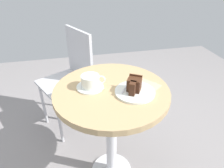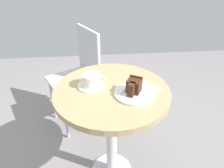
{
  "view_description": "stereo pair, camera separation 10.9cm",
  "coord_description": "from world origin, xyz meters",
  "px_view_note": "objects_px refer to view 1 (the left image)",
  "views": [
    {
      "loc": [
        -0.2,
        -0.92,
        1.35
      ],
      "look_at": [
        0.0,
        -0.01,
        0.78
      ],
      "focal_mm": 32.0,
      "sensor_mm": 36.0,
      "label": 1
    },
    {
      "loc": [
        -0.09,
        -0.94,
        1.35
      ],
      "look_at": [
        0.0,
        -0.01,
        0.78
      ],
      "focal_mm": 32.0,
      "sensor_mm": 36.0,
      "label": 2
    }
  ],
  "objects_px": {
    "fork": "(127,85)",
    "coffee_cup": "(91,81)",
    "saucer": "(90,87)",
    "napkin": "(142,86)",
    "cake_plate": "(135,92)",
    "cafe_chair": "(72,73)",
    "cake_slice": "(134,85)",
    "teaspoon": "(100,86)"
  },
  "relations": [
    {
      "from": "saucer",
      "to": "cake_slice",
      "type": "bearing_deg",
      "value": -23.23
    },
    {
      "from": "teaspoon",
      "to": "fork",
      "type": "bearing_deg",
      "value": 65.78
    },
    {
      "from": "teaspoon",
      "to": "cafe_chair",
      "type": "distance_m",
      "value": 0.66
    },
    {
      "from": "fork",
      "to": "napkin",
      "type": "bearing_deg",
      "value": -57.24
    },
    {
      "from": "coffee_cup",
      "to": "cafe_chair",
      "type": "bearing_deg",
      "value": 99.84
    },
    {
      "from": "cake_plate",
      "to": "cafe_chair",
      "type": "distance_m",
      "value": 0.8
    },
    {
      "from": "napkin",
      "to": "coffee_cup",
      "type": "bearing_deg",
      "value": 171.28
    },
    {
      "from": "coffee_cup",
      "to": "teaspoon",
      "type": "distance_m",
      "value": 0.06
    },
    {
      "from": "coffee_cup",
      "to": "fork",
      "type": "xyz_separation_m",
      "value": [
        0.2,
        -0.04,
        -0.03
      ]
    },
    {
      "from": "fork",
      "to": "cafe_chair",
      "type": "xyz_separation_m",
      "value": [
        -0.3,
        0.64,
        -0.22
      ]
    },
    {
      "from": "cake_plate",
      "to": "cafe_chair",
      "type": "height_order",
      "value": "cafe_chair"
    },
    {
      "from": "napkin",
      "to": "cafe_chair",
      "type": "xyz_separation_m",
      "value": [
        -0.39,
        0.64,
        -0.21
      ]
    },
    {
      "from": "saucer",
      "to": "napkin",
      "type": "height_order",
      "value": "saucer"
    },
    {
      "from": "fork",
      "to": "napkin",
      "type": "xyz_separation_m",
      "value": [
        0.09,
        -0.0,
        -0.01
      ]
    },
    {
      "from": "coffee_cup",
      "to": "napkin",
      "type": "relative_size",
      "value": 0.62
    },
    {
      "from": "cake_slice",
      "to": "cake_plate",
      "type": "bearing_deg",
      "value": -51.65
    },
    {
      "from": "saucer",
      "to": "cake_slice",
      "type": "relative_size",
      "value": 1.39
    },
    {
      "from": "coffee_cup",
      "to": "cafe_chair",
      "type": "height_order",
      "value": "cafe_chair"
    },
    {
      "from": "saucer",
      "to": "cafe_chair",
      "type": "bearing_deg",
      "value": 99.39
    },
    {
      "from": "saucer",
      "to": "coffee_cup",
      "type": "distance_m",
      "value": 0.04
    },
    {
      "from": "teaspoon",
      "to": "napkin",
      "type": "height_order",
      "value": "teaspoon"
    },
    {
      "from": "coffee_cup",
      "to": "napkin",
      "type": "xyz_separation_m",
      "value": [
        0.29,
        -0.04,
        -0.04
      ]
    },
    {
      "from": "cafe_chair",
      "to": "coffee_cup",
      "type": "bearing_deg",
      "value": -17.9
    },
    {
      "from": "cake_slice",
      "to": "napkin",
      "type": "xyz_separation_m",
      "value": [
        0.07,
        0.05,
        -0.05
      ]
    },
    {
      "from": "saucer",
      "to": "cake_plate",
      "type": "xyz_separation_m",
      "value": [
        0.23,
        -0.1,
        0.0
      ]
    },
    {
      "from": "cake_plate",
      "to": "cafe_chair",
      "type": "relative_size",
      "value": 0.25
    },
    {
      "from": "saucer",
      "to": "fork",
      "type": "bearing_deg",
      "value": -12.16
    },
    {
      "from": "cake_slice",
      "to": "fork",
      "type": "distance_m",
      "value": 0.07
    },
    {
      "from": "napkin",
      "to": "saucer",
      "type": "bearing_deg",
      "value": 171.02
    },
    {
      "from": "cafe_chair",
      "to": "fork",
      "type": "bearing_deg",
      "value": -2.38
    },
    {
      "from": "cake_slice",
      "to": "fork",
      "type": "relative_size",
      "value": 0.91
    },
    {
      "from": "coffee_cup",
      "to": "fork",
      "type": "height_order",
      "value": "coffee_cup"
    },
    {
      "from": "teaspoon",
      "to": "cafe_chair",
      "type": "height_order",
      "value": "cafe_chair"
    },
    {
      "from": "cake_slice",
      "to": "cafe_chair",
      "type": "distance_m",
      "value": 0.8
    },
    {
      "from": "cake_slice",
      "to": "fork",
      "type": "height_order",
      "value": "cake_slice"
    },
    {
      "from": "saucer",
      "to": "cafe_chair",
      "type": "relative_size",
      "value": 0.17
    },
    {
      "from": "saucer",
      "to": "napkin",
      "type": "bearing_deg",
      "value": -8.98
    },
    {
      "from": "teaspoon",
      "to": "cake_slice",
      "type": "distance_m",
      "value": 0.19
    },
    {
      "from": "saucer",
      "to": "teaspoon",
      "type": "xyz_separation_m",
      "value": [
        0.06,
        -0.01,
        0.01
      ]
    },
    {
      "from": "fork",
      "to": "coffee_cup",
      "type": "bearing_deg",
      "value": 112.68
    },
    {
      "from": "coffee_cup",
      "to": "teaspoon",
      "type": "xyz_separation_m",
      "value": [
        0.05,
        -0.01,
        -0.03
      ]
    },
    {
      "from": "saucer",
      "to": "cake_slice",
      "type": "height_order",
      "value": "cake_slice"
    }
  ]
}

